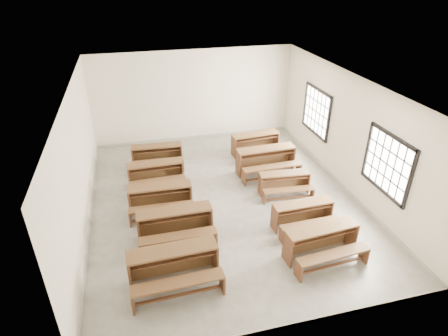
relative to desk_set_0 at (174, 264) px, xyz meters
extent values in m
plane|color=gray|center=(1.70, 2.63, -0.46)|extent=(8.50, 8.50, 0.00)
cube|color=white|center=(1.70, 2.63, 2.71)|extent=(7.00, 8.50, 0.05)
cube|color=beige|center=(1.70, 6.86, 1.14)|extent=(7.00, 0.05, 3.20)
cube|color=beige|center=(1.70, -1.59, 1.14)|extent=(7.00, 0.05, 3.20)
cube|color=beige|center=(-1.78, 2.63, 1.14)|extent=(0.05, 8.50, 3.20)
cube|color=beige|center=(5.17, 2.63, 1.14)|extent=(0.05, 8.50, 3.20)
cube|color=gray|center=(1.70, 6.86, -0.41)|extent=(7.00, 0.04, 0.10)
cube|color=gray|center=(1.70, -1.60, -0.41)|extent=(7.00, 0.04, 0.10)
cube|color=gray|center=(-1.78, 2.63, -0.41)|extent=(0.04, 8.50, 0.10)
cube|color=gray|center=(5.18, 2.63, -0.41)|extent=(0.04, 8.50, 0.10)
cube|color=white|center=(5.17, 0.83, 1.14)|extent=(0.02, 1.50, 1.30)
cube|color=black|center=(5.15, 0.83, 1.83)|extent=(0.06, 1.62, 0.08)
cube|color=black|center=(5.15, 0.83, 0.45)|extent=(0.06, 1.62, 0.08)
cube|color=black|center=(5.15, 0.04, 1.14)|extent=(0.06, 0.08, 1.46)
cube|color=black|center=(5.15, 1.62, 1.14)|extent=(0.06, 0.08, 1.46)
cube|color=white|center=(5.17, 4.43, 1.14)|extent=(0.02, 1.50, 1.30)
cube|color=black|center=(5.15, 4.43, 1.83)|extent=(0.06, 1.62, 0.08)
cube|color=black|center=(5.15, 4.43, 0.45)|extent=(0.06, 1.62, 0.08)
cube|color=black|center=(5.15, 3.64, 1.14)|extent=(0.06, 0.08, 1.46)
cube|color=black|center=(5.15, 5.22, 1.14)|extent=(0.06, 0.08, 1.46)
cube|color=brown|center=(0.00, 0.06, 0.31)|extent=(1.79, 0.50, 0.04)
cube|color=brown|center=(-0.01, 0.26, -0.09)|extent=(1.77, 0.11, 0.75)
cube|color=#58321E|center=(-0.87, 0.03, -0.09)|extent=(0.06, 0.44, 0.75)
cube|color=#58321E|center=(0.86, 0.09, -0.09)|extent=(0.06, 0.44, 0.75)
cube|color=#58321E|center=(0.00, 0.04, 0.16)|extent=(1.65, 0.39, 0.02)
cube|color=brown|center=(0.02, -0.48, -0.02)|extent=(1.78, 0.37, 0.04)
cube|color=#58321E|center=(-0.85, -0.51, -0.25)|extent=(0.06, 0.31, 0.42)
cube|color=#58321E|center=(0.88, -0.45, -0.25)|extent=(0.06, 0.31, 0.42)
cube|color=#58321E|center=(0.02, -0.48, -0.35)|extent=(1.64, 0.11, 0.04)
cube|color=brown|center=(0.21, 1.40, 0.29)|extent=(1.72, 0.44, 0.04)
cube|color=brown|center=(0.21, 1.60, -0.10)|extent=(1.72, 0.05, 0.73)
cube|color=#58321E|center=(-0.63, 1.40, -0.10)|extent=(0.05, 0.43, 0.73)
cube|color=#58321E|center=(1.05, 1.41, -0.10)|extent=(0.05, 0.43, 0.73)
cube|color=#58321E|center=(0.21, 1.38, 0.14)|extent=(1.59, 0.33, 0.02)
cube|color=brown|center=(0.21, 0.88, -0.04)|extent=(1.72, 0.31, 0.04)
cube|color=#58321E|center=(-0.62, 0.87, -0.26)|extent=(0.04, 0.30, 0.41)
cube|color=#58321E|center=(1.05, 0.88, -0.26)|extent=(0.04, 0.30, 0.41)
cube|color=#58321E|center=(0.21, 0.88, -0.36)|extent=(1.59, 0.06, 0.04)
cube|color=brown|center=(0.00, 2.61, 0.24)|extent=(1.62, 0.46, 0.04)
cube|color=brown|center=(0.00, 2.80, -0.12)|extent=(1.61, 0.09, 0.68)
cube|color=#58321E|center=(-0.79, 2.64, -0.12)|extent=(0.05, 0.40, 0.68)
cube|color=#58321E|center=(0.78, 2.59, -0.12)|extent=(0.05, 0.40, 0.68)
cube|color=#58321E|center=(0.00, 2.59, 0.10)|extent=(1.50, 0.35, 0.02)
cube|color=brown|center=(-0.02, 2.12, -0.06)|extent=(1.62, 0.34, 0.04)
cube|color=#58321E|center=(-0.80, 2.15, -0.27)|extent=(0.05, 0.28, 0.38)
cube|color=#58321E|center=(0.76, 2.09, -0.27)|extent=(0.05, 0.28, 0.38)
cube|color=#58321E|center=(-0.02, 2.12, -0.36)|extent=(1.49, 0.10, 0.04)
cube|color=brown|center=(0.00, 3.94, 0.22)|extent=(1.57, 0.42, 0.04)
cube|color=brown|center=(-0.01, 4.11, -0.13)|extent=(1.56, 0.07, 0.66)
cube|color=#58321E|center=(-0.77, 3.92, -0.13)|extent=(0.05, 0.39, 0.66)
cube|color=#58321E|center=(0.76, 3.95, -0.13)|extent=(0.05, 0.39, 0.66)
cube|color=#58321E|center=(0.00, 3.92, 0.08)|extent=(1.45, 0.32, 0.02)
cube|color=brown|center=(0.01, 3.46, -0.07)|extent=(1.57, 0.31, 0.04)
cube|color=#58321E|center=(-0.76, 3.44, -0.28)|extent=(0.04, 0.27, 0.37)
cube|color=#58321E|center=(0.77, 3.48, -0.28)|extent=(0.04, 0.27, 0.37)
cube|color=#58321E|center=(0.01, 3.46, -0.37)|extent=(1.45, 0.08, 0.04)
cube|color=brown|center=(0.15, 5.10, 0.22)|extent=(1.58, 0.48, 0.04)
cube|color=brown|center=(0.16, 5.28, -0.13)|extent=(1.56, 0.13, 0.66)
cube|color=#58321E|center=(-0.61, 5.15, -0.13)|extent=(0.06, 0.39, 0.66)
cube|color=#58321E|center=(0.91, 5.06, -0.13)|extent=(0.06, 0.39, 0.66)
cube|color=#58321E|center=(0.15, 5.09, 0.08)|extent=(1.46, 0.37, 0.02)
cube|color=brown|center=(0.12, 4.63, -0.07)|extent=(1.57, 0.36, 0.04)
cube|color=#58321E|center=(-0.64, 4.67, -0.28)|extent=(0.05, 0.27, 0.37)
cube|color=#58321E|center=(0.88, 4.58, -0.28)|extent=(0.05, 0.27, 0.37)
cube|color=#58321E|center=(0.12, 4.63, -0.37)|extent=(1.44, 0.13, 0.04)
cube|color=brown|center=(3.20, 0.02, 0.25)|extent=(1.66, 0.54, 0.04)
cube|color=brown|center=(3.19, 0.21, -0.12)|extent=(1.63, 0.18, 0.69)
cube|color=#58321E|center=(2.41, -0.04, -0.12)|extent=(0.08, 0.41, 0.69)
cube|color=#58321E|center=(4.00, 0.09, -0.12)|extent=(0.08, 0.41, 0.69)
cube|color=#58321E|center=(3.21, 0.00, 0.11)|extent=(1.53, 0.43, 0.02)
cube|color=brown|center=(3.25, -0.47, -0.06)|extent=(1.65, 0.42, 0.04)
cube|color=#58321E|center=(2.45, -0.54, -0.27)|extent=(0.06, 0.29, 0.39)
cube|color=#58321E|center=(4.04, -0.41, -0.27)|extent=(0.06, 0.29, 0.39)
cube|color=#58321E|center=(3.25, -0.47, -0.36)|extent=(1.51, 0.18, 0.04)
cube|color=brown|center=(3.26, 1.09, 0.18)|extent=(1.49, 0.41, 0.04)
cube|color=brown|center=(3.26, 1.26, -0.15)|extent=(1.48, 0.08, 0.63)
cube|color=#58321E|center=(2.54, 1.07, -0.15)|extent=(0.05, 0.37, 0.63)
cube|color=#58321E|center=(3.98, 1.11, -0.15)|extent=(0.05, 0.37, 0.63)
cube|color=#58321E|center=(3.26, 1.07, 0.05)|extent=(1.37, 0.32, 0.02)
cube|color=brown|center=(3.28, 0.64, -0.10)|extent=(1.48, 0.30, 0.04)
cube|color=#58321E|center=(2.56, 0.62, -0.29)|extent=(0.04, 0.26, 0.35)
cube|color=#58321E|center=(4.00, 0.66, -0.29)|extent=(0.04, 0.26, 0.35)
cube|color=#58321E|center=(3.28, 0.64, -0.37)|extent=(1.37, 0.09, 0.04)
cube|color=brown|center=(3.42, 2.61, 0.15)|extent=(1.43, 0.47, 0.04)
cube|color=brown|center=(3.43, 2.77, -0.17)|extent=(1.40, 0.16, 0.60)
cube|color=#58321E|center=(2.74, 2.67, -0.17)|extent=(0.07, 0.35, 0.60)
cube|color=#58321E|center=(4.10, 2.55, -0.17)|extent=(0.07, 0.35, 0.60)
cube|color=#58321E|center=(3.42, 2.59, 0.03)|extent=(1.31, 0.38, 0.02)
cube|color=brown|center=(3.38, 2.18, -0.11)|extent=(1.42, 0.37, 0.04)
cube|color=#58321E|center=(2.70, 2.24, -0.30)|extent=(0.06, 0.25, 0.33)
cube|color=#58321E|center=(4.06, 2.12, -0.30)|extent=(0.06, 0.25, 0.33)
cube|color=#58321E|center=(3.38, 2.18, -0.38)|extent=(1.29, 0.16, 0.04)
cube|color=brown|center=(3.33, 3.88, 0.31)|extent=(1.79, 0.50, 0.04)
cube|color=brown|center=(3.32, 4.08, -0.09)|extent=(1.78, 0.09, 0.76)
cube|color=#58321E|center=(2.46, 3.86, -0.09)|extent=(0.06, 0.45, 0.76)
cube|color=#58321E|center=(4.19, 3.91, -0.09)|extent=(0.06, 0.45, 0.76)
cube|color=#58321E|center=(3.33, 3.86, 0.16)|extent=(1.66, 0.38, 0.02)
cube|color=brown|center=(3.34, 3.34, -0.02)|extent=(1.79, 0.36, 0.04)
cube|color=#58321E|center=(2.47, 3.31, -0.25)|extent=(0.05, 0.31, 0.42)
cube|color=#58321E|center=(4.21, 3.36, -0.25)|extent=(0.05, 0.31, 0.42)
cube|color=#58321E|center=(3.34, 3.34, -0.35)|extent=(1.65, 0.10, 0.04)
cube|color=brown|center=(3.43, 5.18, 0.23)|extent=(1.63, 0.55, 0.04)
cube|color=brown|center=(3.41, 5.36, -0.13)|extent=(1.59, 0.19, 0.68)
cube|color=#58321E|center=(2.66, 5.10, -0.13)|extent=(0.08, 0.40, 0.68)
cube|color=#58321E|center=(4.20, 5.25, -0.13)|extent=(0.08, 0.40, 0.68)
cube|color=#58321E|center=(3.43, 5.16, 0.09)|extent=(1.50, 0.44, 0.02)
cube|color=brown|center=(3.48, 4.69, -0.07)|extent=(1.62, 0.43, 0.04)
cube|color=#58321E|center=(2.70, 4.62, -0.28)|extent=(0.07, 0.28, 0.38)
cube|color=#58321E|center=(4.25, 4.76, -0.28)|extent=(0.07, 0.28, 0.38)
cube|color=#58321E|center=(3.48, 4.69, -0.36)|extent=(1.48, 0.19, 0.04)
camera|label=1|loc=(-0.41, -5.64, 5.22)|focal=30.00mm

